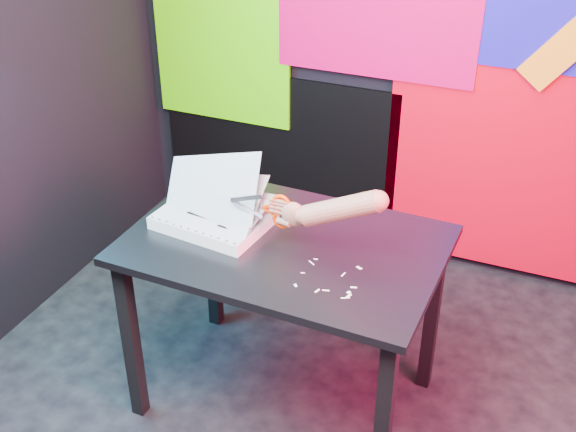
% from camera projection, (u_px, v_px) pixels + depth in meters
% --- Properties ---
extents(room, '(3.01, 3.01, 2.71)m').
position_uv_depth(room, '(311.00, 119.00, 1.96)').
color(room, black).
rests_on(room, ground).
extents(backdrop, '(2.88, 0.05, 2.08)m').
position_uv_depth(backdrop, '(438.00, 83.00, 3.30)').
color(backdrop, red).
rests_on(backdrop, ground).
extents(work_table, '(1.12, 0.76, 0.75)m').
position_uv_depth(work_table, '(285.00, 265.00, 2.59)').
color(work_table, black).
rests_on(work_table, ground).
extents(printout_stack, '(0.44, 0.33, 0.29)m').
position_uv_depth(printout_stack, '(214.00, 217.00, 2.62)').
color(printout_stack, silver).
rests_on(printout_stack, work_table).
extents(scissors, '(0.23, 0.02, 0.13)m').
position_uv_depth(scissors, '(277.00, 211.00, 2.45)').
color(scissors, silver).
rests_on(scissors, printout_stack).
extents(hand_forearm, '(0.40, 0.08, 0.20)m').
position_uv_depth(hand_forearm, '(333.00, 209.00, 2.35)').
color(hand_forearm, '#995241').
rests_on(hand_forearm, work_table).
extents(paper_clippings, '(0.20, 0.19, 0.00)m').
position_uv_depth(paper_clippings, '(335.00, 282.00, 2.33)').
color(paper_clippings, beige).
rests_on(paper_clippings, work_table).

